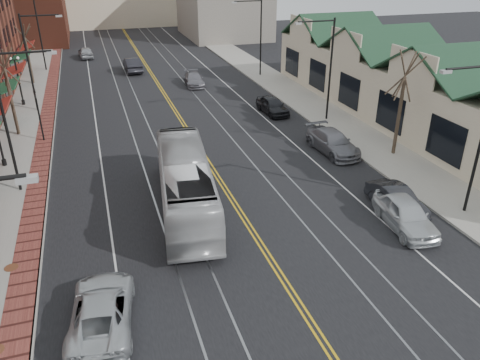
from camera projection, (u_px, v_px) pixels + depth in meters
ground at (322, 341)px, 16.97m from camera, size 160.00×160.00×0.00m
sidewalk_left at (19, 165)px, 30.69m from camera, size 4.00×120.00×0.15m
sidewalk_right at (343, 127)px, 37.31m from camera, size 4.00×120.00×0.15m
building_right at (412, 93)px, 37.97m from camera, size 8.00×36.00×4.60m
backdrop_right at (223, 0)px, 74.12m from camera, size 12.00×16.00×11.00m
streetlight_l_1 at (11, 108)px, 25.35m from camera, size 3.33×0.25×8.00m
streetlight_l_2 at (32, 53)px, 39.00m from camera, size 3.33×0.25×8.00m
streetlight_l_3 at (43, 26)px, 52.65m from camera, size 3.33×0.25×8.00m
streetlight_r_0 at (478, 125)px, 22.91m from camera, size 3.33×0.25×8.00m
streetlight_r_1 at (326, 60)px, 36.56m from camera, size 3.33×0.25×8.00m
streetlight_r_2 at (257, 30)px, 50.21m from camera, size 3.33×0.25×8.00m
lamppost_l_3 at (19, 82)px, 41.47m from camera, size 0.84×0.28×4.27m
tree_left_near at (9, 91)px, 34.15m from camera, size 1.78×1.37×6.48m
tree_left_far at (28, 53)px, 47.91m from camera, size 1.66×1.28×6.02m
tree_right_mid at (401, 102)px, 30.70m from camera, size 1.90×1.46×6.93m
manhole_far at (11, 268)px, 20.64m from camera, size 0.60×0.60×0.02m
traffic_signal at (38, 111)px, 33.49m from camera, size 0.18×0.15×3.80m
transit_bus at (185, 184)px, 24.96m from camera, size 3.94×11.31×3.08m
parked_suv at (102, 309)px, 17.51m from camera, size 2.89×5.14×1.36m
parked_car_a at (405, 214)px, 23.61m from camera, size 2.39×4.74×1.55m
parked_car_b at (397, 199)px, 25.21m from camera, size 1.59×4.09×1.33m
parked_car_c at (333, 142)px, 32.48m from camera, size 2.35×5.21×1.48m
parked_car_d at (272, 105)px, 40.21m from camera, size 1.94×4.30×1.43m
distant_car_left at (133, 65)px, 53.97m from camera, size 1.86×4.98×1.63m
distant_car_right at (194, 79)px, 48.61m from camera, size 2.14×4.52×1.27m
distant_car_far at (86, 52)px, 60.88m from camera, size 2.02×4.38×1.46m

